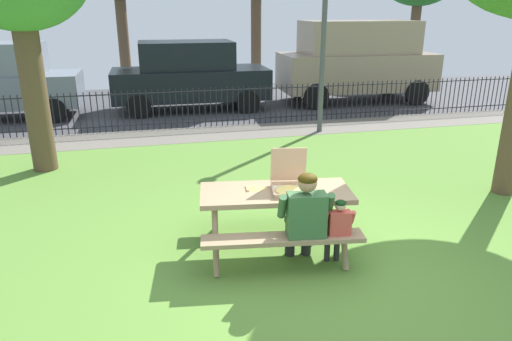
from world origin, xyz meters
TOP-DOWN VIEW (x-y plane):
  - ground at (0.00, 1.62)m, footprint 28.00×11.24m
  - cobblestone_walkway at (0.00, 6.54)m, footprint 28.00×1.40m
  - street_asphalt at (0.00, 10.51)m, footprint 28.00×6.55m
  - picnic_table_foreground at (-0.46, 0.77)m, footprint 1.99×1.72m
  - pizza_box_open at (-0.30, 0.75)m, footprint 0.52×0.55m
  - pizza_slice_on_table at (-0.71, 0.89)m, footprint 0.23×0.19m
  - adult_at_table at (-0.28, 0.24)m, footprint 0.63×0.63m
  - child_at_table at (0.08, 0.16)m, footprint 0.36×0.36m
  - iron_fence_streetside at (-0.00, 7.24)m, footprint 18.44×0.03m
  - lamp_post_walkway at (2.19, 6.14)m, footprint 0.28×0.28m
  - parked_car_far_left at (-5.46, 9.45)m, footprint 3.93×1.88m
  - parked_car_left at (-0.54, 9.45)m, footprint 4.43×1.96m
  - parked_car_center at (4.64, 9.45)m, footprint 4.78×2.23m

SIDE VIEW (x-z plane):
  - ground at x=0.00m, z-range -0.02..0.00m
  - street_asphalt at x=0.00m, z-range -0.01..0.00m
  - cobblestone_walkway at x=0.00m, z-range -0.01..0.00m
  - iron_fence_streetside at x=0.00m, z-range 0.01..0.99m
  - child_at_table at x=0.08m, z-range 0.09..0.96m
  - picnic_table_foreground at x=-0.46m, z-range 0.20..0.99m
  - adult_at_table at x=-0.28m, z-range 0.06..1.25m
  - pizza_slice_on_table at x=-0.71m, z-range 0.77..0.79m
  - pizza_box_open at x=-0.30m, z-range 0.62..1.11m
  - parked_car_left at x=-0.54m, z-range 0.04..1.98m
  - parked_car_far_left at x=-5.46m, z-range 0.02..2.00m
  - parked_car_center at x=4.64m, z-range 0.08..2.54m
  - lamp_post_walkway at x=2.19m, z-range 0.45..4.46m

